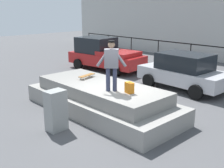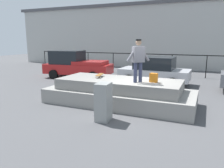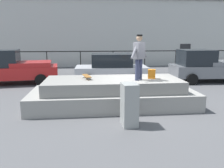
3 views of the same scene
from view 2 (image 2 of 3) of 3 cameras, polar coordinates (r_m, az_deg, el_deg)
ground_plane at (r=9.08m, az=6.80°, el=-5.92°), size 60.00×60.00×0.00m
concrete_ledge at (r=9.37m, az=1.82°, el=-2.24°), size 6.24×2.52×1.06m
skateboarder at (r=8.52m, az=6.83°, el=6.79°), size 0.77×0.75×1.65m
skateboard at (r=9.78m, az=-3.25°, el=2.40°), size 0.37×0.83×0.12m
backpack at (r=8.72m, az=10.76°, el=1.61°), size 0.32×0.27×0.35m
car_red_pickup_near at (r=16.02m, az=-9.35°, el=5.01°), size 4.94×2.56×1.93m
car_silver_sedan_mid at (r=13.69m, az=10.96°, el=3.49°), size 4.21×2.27×1.68m
utility_box at (r=7.38m, az=-2.24°, el=-4.69°), size 0.48×0.63×1.29m
fence_row at (r=17.12m, az=15.32°, el=5.98°), size 24.06×0.06×1.64m
warehouse_building at (r=24.06m, az=18.12°, el=11.85°), size 36.55×6.76×6.18m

